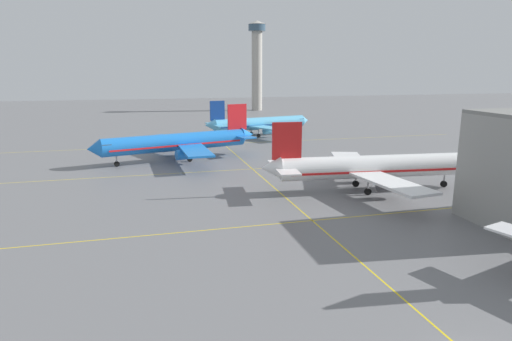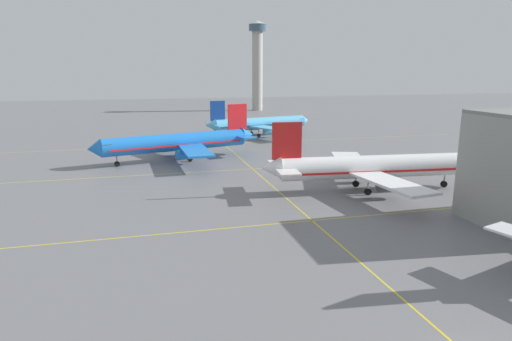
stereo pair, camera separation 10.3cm
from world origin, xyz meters
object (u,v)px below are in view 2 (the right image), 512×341
Objects in this scene: airliner_second_row at (371,167)px; control_tower at (257,60)px; airliner_third_row at (179,142)px; airliner_far_left_stand at (259,123)px.

airliner_second_row is 0.88× the size of control_tower.
airliner_third_row is 130.53m from control_tower.
control_tower is at bearing 75.55° from airliner_far_left_stand.
airliner_third_row is at bearing -130.39° from airliner_far_left_stand.
airliner_third_row is at bearing -112.70° from control_tower.
control_tower reaches higher than airliner_far_left_stand.
control_tower is (22.33, 86.66, 21.13)m from airliner_far_left_stand.
airliner_far_left_stand is (27.40, 32.21, -0.30)m from airliner_third_row.
control_tower reaches higher than airliner_third_row.
airliner_far_left_stand is (-1.72, 66.49, -0.23)m from airliner_second_row.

